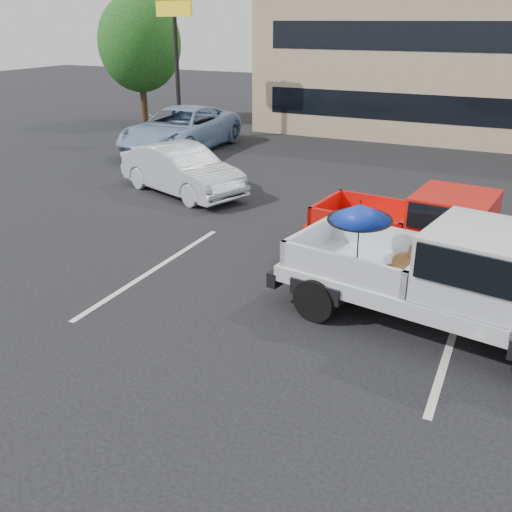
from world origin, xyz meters
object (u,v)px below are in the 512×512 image
object	(u,v)px
red_pickup	(444,229)
silver_sedan	(182,170)
blue_suv	(181,129)
silver_pickup	(465,276)
motel_sign	(175,23)
tree_left	(140,43)

from	to	relation	value
red_pickup	silver_sedan	world-z (taller)	red_pickup
blue_suv	silver_pickup	bearing A→B (deg)	-42.39
motel_sign	red_pickup	size ratio (longest dim) A/B	1.15
motel_sign	silver_pickup	xyz separation A→B (m)	(13.04, -12.06, -3.60)
tree_left	blue_suv	world-z (taller)	tree_left
motel_sign	blue_suv	bearing A→B (deg)	-56.31
silver_sedan	blue_suv	world-z (taller)	blue_suv
silver_pickup	silver_sedan	xyz separation A→B (m)	(-8.52, 5.07, -0.34)
red_pickup	blue_suv	xyz separation A→B (m)	(-11.09, 7.64, -0.08)
motel_sign	silver_pickup	bearing A→B (deg)	-42.76
motel_sign	tree_left	world-z (taller)	tree_left
motel_sign	blue_suv	size ratio (longest dim) A/B	1.00
motel_sign	tree_left	xyz separation A→B (m)	(-4.00, 3.00, -0.92)
silver_pickup	red_pickup	size ratio (longest dim) A/B	1.13
tree_left	silver_pickup	bearing A→B (deg)	-41.47
tree_left	silver_sedan	xyz separation A→B (m)	(8.52, -9.99, -3.02)
motel_sign	red_pickup	xyz separation A→B (m)	(12.35, -9.54, -3.74)
tree_left	red_pickup	size ratio (longest dim) A/B	1.15
tree_left	silver_sedan	world-z (taller)	tree_left
tree_left	silver_pickup	size ratio (longest dim) A/B	1.01
red_pickup	silver_sedan	xyz separation A→B (m)	(-7.83, 2.55, -0.20)
tree_left	silver_pickup	world-z (taller)	tree_left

